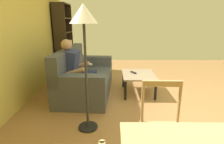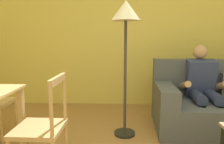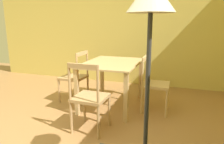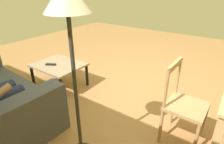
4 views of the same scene
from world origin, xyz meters
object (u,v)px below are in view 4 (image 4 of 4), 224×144
tv_remote (51,64)px  floor_lamp (68,17)px  coffee_table (59,67)px  dining_chair_facing_couch (184,105)px

tv_remote → floor_lamp: 1.93m
coffee_table → dining_chair_facing_couch: dining_chair_facing_couch is taller
coffee_table → tv_remote: size_ratio=4.84×
dining_chair_facing_couch → floor_lamp: (0.77, 0.86, 0.99)m
tv_remote → floor_lamp: floor_lamp is taller
dining_chair_facing_couch → tv_remote: bearing=1.6°
coffee_table → tv_remote: bearing=54.7°
coffee_table → floor_lamp: (-1.35, 0.90, 1.08)m
floor_lamp → tv_remote: bearing=-29.3°
dining_chair_facing_couch → floor_lamp: size_ratio=0.55×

